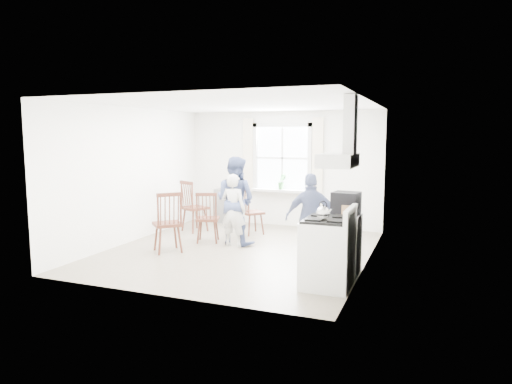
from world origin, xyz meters
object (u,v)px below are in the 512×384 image
(person_left, at_px, (233,210))
(windsor_chair_c, at_px, (169,216))
(windsor_chair_a, at_px, (207,212))
(gas_stove, at_px, (328,252))
(person_right, at_px, (311,217))
(low_cabinet, at_px, (343,244))
(stereo_stack, at_px, (346,203))
(windsor_chair_b, at_px, (190,201))
(person_mid, at_px, (235,201))

(person_left, bearing_deg, windsor_chair_c, 48.49)
(windsor_chair_a, bearing_deg, person_left, -5.05)
(windsor_chair_a, xyz_separation_m, person_left, (0.58, -0.05, 0.08))
(gas_stove, relative_size, person_right, 0.77)
(low_cabinet, bearing_deg, stereo_stack, -15.15)
(windsor_chair_b, relative_size, person_right, 0.77)
(windsor_chair_b, distance_m, person_right, 3.23)
(low_cabinet, xyz_separation_m, person_right, (-0.62, 0.50, 0.28))
(person_right, bearing_deg, windsor_chair_a, -31.86)
(stereo_stack, xyz_separation_m, windsor_chair_a, (-2.82, 0.96, -0.46))
(low_cabinet, height_order, person_left, person_left)
(person_right, bearing_deg, gas_stove, 94.66)
(gas_stove, relative_size, windsor_chair_c, 1.02)
(stereo_stack, bearing_deg, windsor_chair_b, 154.27)
(stereo_stack, height_order, person_mid, person_mid)
(windsor_chair_a, height_order, person_left, person_left)
(person_right, bearing_deg, person_mid, -40.21)
(stereo_stack, distance_m, windsor_chair_a, 3.01)
(person_right, bearing_deg, low_cabinet, 121.21)
(person_mid, bearing_deg, low_cabinet, 162.94)
(person_mid, bearing_deg, windsor_chair_a, 24.55)
(stereo_stack, distance_m, person_mid, 2.56)
(stereo_stack, xyz_separation_m, person_mid, (-2.29, 1.11, -0.23))
(low_cabinet, height_order, stereo_stack, stereo_stack)
(gas_stove, xyz_separation_m, windsor_chair_c, (-2.99, 0.74, 0.18))
(gas_stove, relative_size, windsor_chair_a, 1.13)
(windsor_chair_a, bearing_deg, low_cabinet, -18.90)
(low_cabinet, xyz_separation_m, person_left, (-2.21, 0.90, 0.23))
(gas_stove, relative_size, windsor_chair_b, 1.01)
(gas_stove, bearing_deg, low_cabinet, 84.32)
(low_cabinet, distance_m, person_left, 2.40)
(windsor_chair_c, height_order, person_mid, person_mid)
(windsor_chair_a, distance_m, person_mid, 0.59)
(windsor_chair_c, bearing_deg, stereo_stack, -0.91)
(low_cabinet, distance_m, person_mid, 2.54)
(windsor_chair_c, xyz_separation_m, person_left, (0.85, 0.86, 0.01))
(low_cabinet, xyz_separation_m, windsor_chair_c, (-3.06, 0.04, 0.22))
(gas_stove, relative_size, low_cabinet, 1.24)
(gas_stove, distance_m, person_left, 2.68)
(person_left, height_order, person_mid, person_mid)
(gas_stove, distance_m, low_cabinet, 0.70)
(windsor_chair_b, bearing_deg, low_cabinet, -25.83)
(person_right, bearing_deg, windsor_chair_b, -42.64)
(stereo_stack, relative_size, windsor_chair_c, 0.38)
(person_left, bearing_deg, windsor_chair_a, -2.00)
(person_right, bearing_deg, person_left, -34.26)
(windsor_chair_c, bearing_deg, low_cabinet, -0.73)
(low_cabinet, relative_size, stereo_stack, 2.17)
(windsor_chair_a, relative_size, person_mid, 0.60)
(windsor_chair_c, height_order, person_right, person_right)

